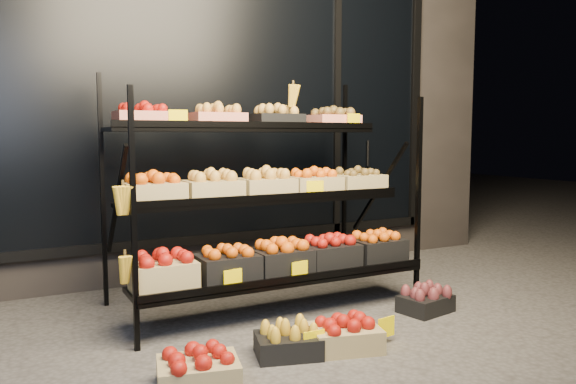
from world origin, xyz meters
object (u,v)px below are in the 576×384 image
floor_crate_midright (345,334)px  floor_crate_midleft (288,341)px  display_rack (265,198)px  floor_crate_left (198,369)px

floor_crate_midright → floor_crate_midleft: bearing=-176.5°
display_rack → floor_crate_midright: bearing=-87.5°
display_rack → floor_crate_left: 1.51m
floor_crate_left → floor_crate_midleft: 0.59m
floor_crate_midright → floor_crate_left: bearing=-160.5°
display_rack → floor_crate_midleft: size_ratio=5.31×
floor_crate_midleft → floor_crate_left: bearing=-150.2°
floor_crate_midleft → display_rack: bearing=88.0°
display_rack → floor_crate_midright: (0.04, -0.96, -0.69)m
floor_crate_left → floor_crate_midleft: size_ratio=1.08×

